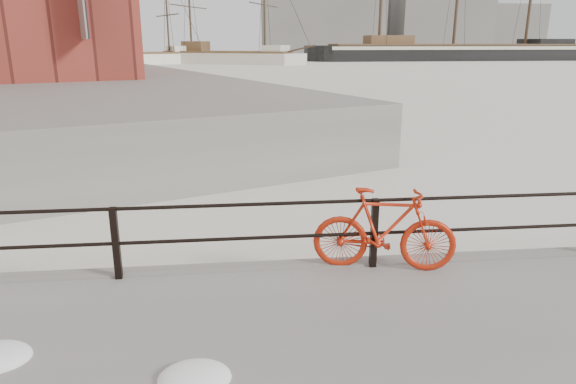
# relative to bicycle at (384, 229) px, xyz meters

# --- Properties ---
(bicycle) EXTENTS (1.96, 0.72, 1.17)m
(bicycle) POSITION_rel_bicycle_xyz_m (0.00, 0.00, 0.00)
(bicycle) COLOR #B8230C
(bicycle) RESTS_ON promenade
(barque_black) EXTENTS (63.96, 22.05, 35.72)m
(barque_black) POSITION_rel_bicycle_xyz_m (39.91, 89.92, -0.94)
(barque_black) COLOR black
(barque_black) RESTS_ON ground
(schooner_mid) EXTENTS (30.53, 22.53, 20.30)m
(schooner_mid) POSITION_rel_bicycle_xyz_m (-2.34, 78.79, -0.94)
(schooner_mid) COLOR beige
(schooner_mid) RESTS_ON ground
(schooner_left) EXTENTS (24.41, 18.84, 17.10)m
(schooner_left) POSITION_rel_bicycle_xyz_m (-16.22, 78.64, -0.94)
(schooner_left) COLOR white
(schooner_left) RESTS_ON ground
(workboat_near) EXTENTS (12.73, 11.64, 7.00)m
(workboat_near) POSITION_rel_bicycle_xyz_m (-18.65, 33.45, -0.94)
(workboat_near) COLOR black
(workboat_near) RESTS_ON ground
(industrial_west) EXTENTS (32.00, 18.00, 18.00)m
(industrial_west) POSITION_rel_bicycle_xyz_m (23.38, 140.25, 8.06)
(industrial_west) COLOR gray
(industrial_west) RESTS_ON ground
(industrial_mid) EXTENTS (26.00, 20.00, 24.00)m
(industrial_mid) POSITION_rel_bicycle_xyz_m (58.38, 145.25, 11.06)
(industrial_mid) COLOR gray
(industrial_mid) RESTS_ON ground
(industrial_east) EXTENTS (20.00, 16.00, 14.00)m
(industrial_east) POSITION_rel_bicycle_xyz_m (81.38, 150.25, 6.06)
(industrial_east) COLOR gray
(industrial_east) RESTS_ON ground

